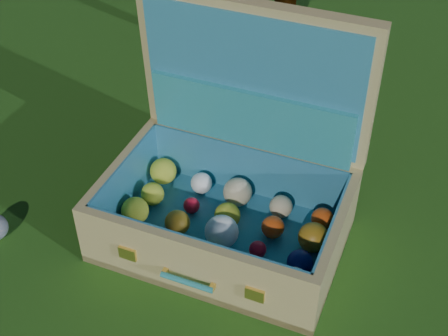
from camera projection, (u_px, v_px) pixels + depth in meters
ground at (163, 198)px, 1.97m from camera, size 60.00×60.00×0.00m
suitcase at (232, 178)px, 1.76m from camera, size 0.80×0.69×0.65m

